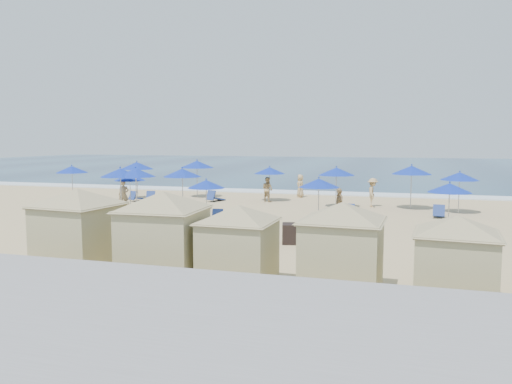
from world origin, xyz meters
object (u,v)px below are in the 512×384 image
Objects in this scene: umbrella_10 at (460,176)px; umbrella_1 at (130,177)px; umbrella_8 at (319,183)px; umbrella_2 at (197,164)px; cabana_1 at (164,225)px; umbrella_0 at (72,169)px; beachgoer_3 at (373,192)px; cabana_4 at (456,250)px; umbrella_5 at (182,173)px; umbrella_4 at (270,170)px; beachgoer_1 at (267,189)px; umbrella_9 at (412,170)px; beachgoer_4 at (300,186)px; umbrella_7 at (336,171)px; umbrella_6 at (206,184)px; cabana_2 at (238,236)px; cabana_0 at (78,220)px; trash_bin at (292,234)px; umbrella_12 at (137,166)px; beachgoer_2 at (339,205)px; umbrella_13 at (120,173)px; umbrella_11 at (450,188)px; beachgoer_0 at (124,195)px; umbrella_3 at (136,172)px.

umbrella_1 is at bearing -170.38° from umbrella_10.
umbrella_8 reaches higher than umbrella_1.
cabana_1 is at bearing -69.53° from umbrella_2.
umbrella_0 is at bearing -149.93° from umbrella_2.
cabana_1 is 19.06m from beachgoer_3.
umbrella_5 is at bearing 134.62° from cabana_4.
cabana_4 is at bearing -63.21° from umbrella_4.
beachgoer_1 is at bearing 82.45° from beachgoer_3.
umbrella_9 is 1.64× the size of beachgoer_4.
umbrella_2 is 10.63m from umbrella_7.
umbrella_4 reaches higher than beachgoer_1.
umbrella_0 is at bearing 155.29° from umbrella_6.
cabana_4 is at bearing 17.17° from beachgoer_4.
umbrella_6 is 1.23× the size of beachgoer_3.
cabana_2 is 22.42m from umbrella_2.
cabana_0 is 1.14× the size of cabana_4.
umbrella_6 is at bearing -24.71° from umbrella_0.
umbrella_1 is 9.19m from umbrella_4.
cabana_4 is 1.58× the size of umbrella_5.
trash_bin is 19.88m from umbrella_0.
umbrella_10 is (2.57, -0.98, -0.25)m from umbrella_9.
umbrella_12 reaches higher than cabana_2.
cabana_1 is 1.90× the size of umbrella_0.
umbrella_10 is at bearing 60.36° from cabana_1.
umbrella_6 is at bearing -92.23° from beachgoer_2.
beachgoer_3 is (13.73, 6.25, -1.37)m from umbrella_13.
umbrella_10 is 6.04m from umbrella_11.
cabana_4 is at bearing -59.65° from beachgoer_0.
umbrella_5 is (2.31, 1.28, -0.05)m from umbrella_3.
umbrella_0 is at bearing 40.49° from beachgoer_1.
umbrella_5 is at bearing 125.56° from trash_bin.
umbrella_12 is at bearing 119.11° from umbrella_3.
umbrella_2 is (-4.51, 19.96, 0.72)m from cabana_0.
cabana_4 is 1.50× the size of umbrella_9.
trash_bin is 12.76m from umbrella_9.
umbrella_7 is 8.72m from umbrella_11.
umbrella_4 is (12.91, 3.53, -0.06)m from umbrella_0.
beachgoer_2 is 10.78m from beachgoer_4.
umbrella_5 reaches higher than umbrella_10.
umbrella_5 is 13.54m from umbrella_9.
umbrella_7 is (0.49, 17.47, 0.73)m from cabana_2.
umbrella_10 is (12.58, 6.64, 0.19)m from umbrella_6.
umbrella_11 is at bearing 25.15° from trash_bin.
umbrella_10 reaches higher than trash_bin.
umbrella_9 is (9.09, -1.42, 0.27)m from umbrella_4.
cabana_0 is at bearing -52.97° from umbrella_0.
umbrella_3 is 10.72m from umbrella_8.
umbrella_12 reaches higher than cabana_4.
umbrella_1 is at bearing 171.29° from umbrella_11.
umbrella_9 is at bearing 74.87° from cabana_2.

